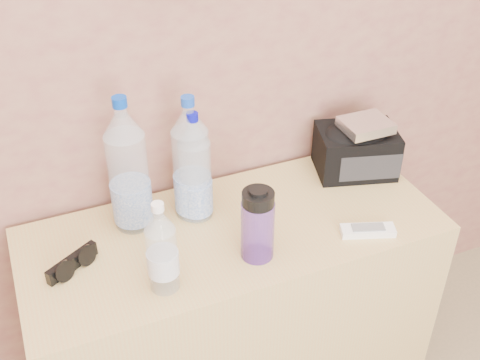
# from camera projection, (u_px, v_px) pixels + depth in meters

# --- Properties ---
(dresser) EXTENTS (1.09, 0.45, 0.68)m
(dresser) POSITION_uv_depth(u_px,v_px,m) (234.00, 318.00, 1.75)
(dresser) COLOR tan
(dresser) RESTS_ON ground
(pet_large_a) EXTENTS (0.10, 0.10, 0.37)m
(pet_large_a) POSITION_uv_depth(u_px,v_px,m) (128.00, 171.00, 1.48)
(pet_large_a) COLOR white
(pet_large_a) RESTS_ON dresser
(pet_large_b) EXTENTS (0.09, 0.09, 0.34)m
(pet_large_b) POSITION_uv_depth(u_px,v_px,m) (191.00, 165.00, 1.52)
(pet_large_b) COLOR white
(pet_large_b) RESTS_ON dresser
(pet_large_c) EXTENTS (0.08, 0.08, 0.30)m
(pet_large_c) POSITION_uv_depth(u_px,v_px,m) (195.00, 172.00, 1.52)
(pet_large_c) COLOR silver
(pet_large_c) RESTS_ON dresser
(pet_small) EXTENTS (0.07, 0.07, 0.24)m
(pet_small) POSITION_uv_depth(u_px,v_px,m) (162.00, 252.00, 1.32)
(pet_small) COLOR white
(pet_small) RESTS_ON dresser
(nalgene_bottle) EXTENTS (0.08, 0.08, 0.20)m
(nalgene_bottle) POSITION_uv_depth(u_px,v_px,m) (258.00, 224.00, 1.42)
(nalgene_bottle) COLOR #552A9C
(nalgene_bottle) RESTS_ON dresser
(sunglasses) EXTENTS (0.15, 0.12, 0.04)m
(sunglasses) POSITION_uv_depth(u_px,v_px,m) (72.00, 263.00, 1.42)
(sunglasses) COLOR black
(sunglasses) RESTS_ON dresser
(ac_remote) EXTENTS (0.14, 0.09, 0.02)m
(ac_remote) POSITION_uv_depth(u_px,v_px,m) (368.00, 231.00, 1.53)
(ac_remote) COLOR silver
(ac_remote) RESTS_ON dresser
(toiletry_bag) EXTENTS (0.26, 0.21, 0.15)m
(toiletry_bag) POSITION_uv_depth(u_px,v_px,m) (356.00, 148.00, 1.73)
(toiletry_bag) COLOR black
(toiletry_bag) RESTS_ON dresser
(foil_packet) EXTENTS (0.13, 0.11, 0.03)m
(foil_packet) POSITION_uv_depth(u_px,v_px,m) (366.00, 125.00, 1.66)
(foil_packet) COLOR silver
(foil_packet) RESTS_ON toiletry_bag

